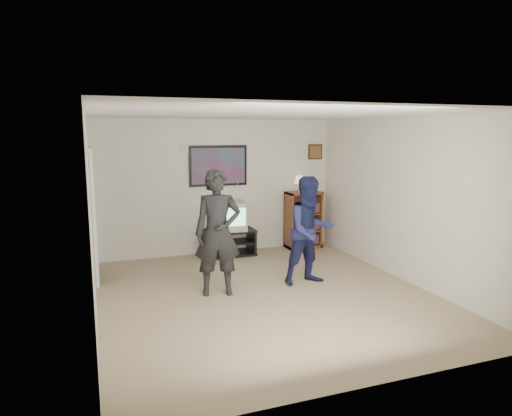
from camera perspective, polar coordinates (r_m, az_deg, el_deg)
room_shell at (r=6.53m, az=0.21°, el=0.52°), size 4.51×5.00×2.51m
media_stand at (r=8.52m, az=-3.44°, el=-4.31°), size 0.96×0.53×0.48m
crt_television at (r=8.41m, az=-3.50°, el=-0.99°), size 0.67×0.59×0.52m
bookshelf at (r=9.05m, az=5.93°, el=-1.47°), size 0.68×0.39×1.12m
table_lamp at (r=8.90m, az=5.43°, el=3.03°), size 0.20×0.20×0.32m
person_tall at (r=6.37m, az=-4.80°, el=-3.10°), size 0.71×0.54×1.77m
person_short at (r=6.86m, az=6.80°, el=-2.83°), size 0.84×0.68×1.63m
controller_left at (r=6.49m, az=-5.83°, el=-0.18°), size 0.07×0.13×0.04m
controller_right at (r=6.99m, az=5.75°, el=-0.17°), size 0.04×0.13×0.04m
poster at (r=8.50m, az=-4.73°, el=5.28°), size 1.10×0.03×0.75m
air_vent at (r=8.37m, az=-8.44°, el=7.20°), size 0.28×0.02×0.14m
small_picture at (r=9.22m, az=7.41°, el=6.98°), size 0.30×0.03×0.30m
doorway at (r=7.42m, az=-19.72°, el=-0.92°), size 0.03×0.85×2.00m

